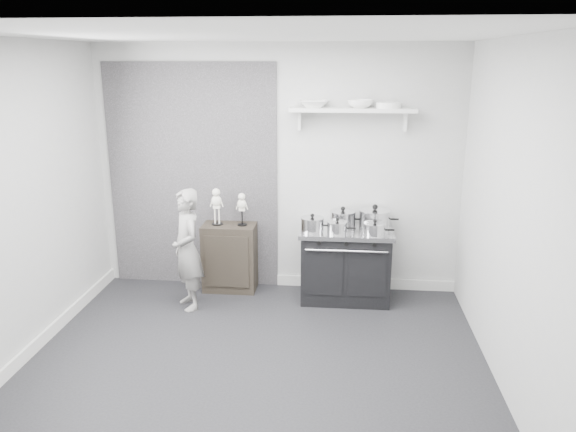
% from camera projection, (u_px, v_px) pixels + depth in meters
% --- Properties ---
extents(ground, '(4.00, 4.00, 0.00)m').
position_uv_depth(ground, '(254.00, 365.00, 4.80)').
color(ground, black).
rests_on(ground, ground).
extents(room_shell, '(4.02, 3.62, 2.71)m').
position_uv_depth(room_shell, '(243.00, 174.00, 4.51)').
color(room_shell, '#BCBCB9').
rests_on(room_shell, ground).
extents(wall_shelf, '(1.30, 0.26, 0.24)m').
position_uv_depth(wall_shelf, '(352.00, 111.00, 5.79)').
color(wall_shelf, silver).
rests_on(wall_shelf, room_shell).
extents(stove, '(0.98, 0.62, 0.79)m').
position_uv_depth(stove, '(346.00, 264.00, 6.04)').
color(stove, black).
rests_on(stove, ground).
extents(side_cabinet, '(0.59, 0.34, 0.76)m').
position_uv_depth(side_cabinet, '(230.00, 257.00, 6.29)').
color(side_cabinet, black).
rests_on(side_cabinet, ground).
extents(child, '(0.51, 0.55, 1.27)m').
position_uv_depth(child, '(187.00, 250.00, 5.77)').
color(child, gray).
rests_on(child, ground).
extents(pot_front_left, '(0.33, 0.24, 0.19)m').
position_uv_depth(pot_front_left, '(312.00, 224.00, 5.84)').
color(pot_front_left, silver).
rests_on(pot_front_left, stove).
extents(pot_back_left, '(0.37, 0.29, 0.21)m').
position_uv_depth(pot_back_left, '(343.00, 218.00, 6.05)').
color(pot_back_left, silver).
rests_on(pot_back_left, stove).
extents(pot_back_right, '(0.43, 0.34, 0.25)m').
position_uv_depth(pot_back_right, '(375.00, 218.00, 6.00)').
color(pot_back_right, silver).
rests_on(pot_back_right, stove).
extents(pot_front_right, '(0.31, 0.22, 0.16)m').
position_uv_depth(pot_front_right, '(375.00, 229.00, 5.73)').
color(pot_front_right, silver).
rests_on(pot_front_right, stove).
extents(pot_front_center, '(0.30, 0.21, 0.16)m').
position_uv_depth(pot_front_center, '(337.00, 227.00, 5.78)').
color(pot_front_center, silver).
rests_on(pot_front_center, stove).
extents(skeleton_full, '(0.13, 0.09, 0.47)m').
position_uv_depth(skeleton_full, '(217.00, 204.00, 6.13)').
color(skeleton_full, white).
rests_on(skeleton_full, side_cabinet).
extents(skeleton_torso, '(0.12, 0.08, 0.42)m').
position_uv_depth(skeleton_torso, '(242.00, 207.00, 6.11)').
color(skeleton_torso, white).
rests_on(skeleton_torso, side_cabinet).
extents(bowl_large, '(0.30, 0.30, 0.07)m').
position_uv_depth(bowl_large, '(314.00, 104.00, 5.80)').
color(bowl_large, white).
rests_on(bowl_large, wall_shelf).
extents(bowl_small, '(0.26, 0.26, 0.08)m').
position_uv_depth(bowl_small, '(360.00, 104.00, 5.76)').
color(bowl_small, white).
rests_on(bowl_small, wall_shelf).
extents(plate_stack, '(0.26, 0.26, 0.06)m').
position_uv_depth(plate_stack, '(388.00, 105.00, 5.73)').
color(plate_stack, white).
rests_on(plate_stack, wall_shelf).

